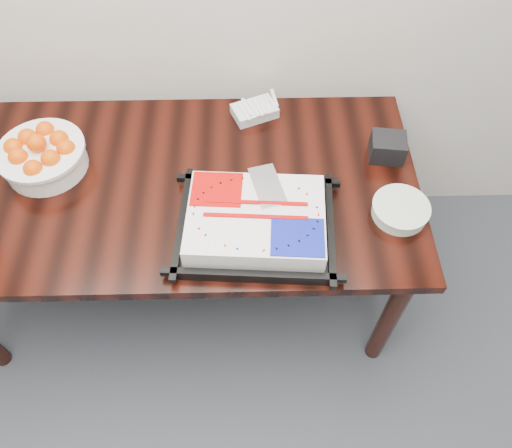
{
  "coord_description": "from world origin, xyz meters",
  "views": [
    {
      "loc": [
        0.28,
        0.83,
        2.15
      ],
      "look_at": [
        0.3,
        1.75,
        0.83
      ],
      "focal_mm": 35.0,
      "sensor_mm": 36.0,
      "label": 1
    }
  ],
  "objects_px": {
    "tangerine_bowl": "(40,151)",
    "plate_stack": "(400,210)",
    "table": "(175,197)",
    "cake_tray": "(256,222)",
    "napkin_box": "(388,147)"
  },
  "relations": [
    {
      "from": "tangerine_bowl",
      "to": "napkin_box",
      "type": "height_order",
      "value": "tangerine_bowl"
    },
    {
      "from": "tangerine_bowl",
      "to": "plate_stack",
      "type": "relative_size",
      "value": 1.6
    },
    {
      "from": "napkin_box",
      "to": "tangerine_bowl",
      "type": "bearing_deg",
      "value": -178.68
    },
    {
      "from": "table",
      "to": "tangerine_bowl",
      "type": "xyz_separation_m",
      "value": [
        -0.47,
        0.09,
        0.17
      ]
    },
    {
      "from": "cake_tray",
      "to": "tangerine_bowl",
      "type": "distance_m",
      "value": 0.83
    },
    {
      "from": "napkin_box",
      "to": "table",
      "type": "bearing_deg",
      "value": -171.76
    },
    {
      "from": "plate_stack",
      "to": "napkin_box",
      "type": "distance_m",
      "value": 0.28
    },
    {
      "from": "plate_stack",
      "to": "table",
      "type": "bearing_deg",
      "value": 168.63
    },
    {
      "from": "table",
      "to": "tangerine_bowl",
      "type": "distance_m",
      "value": 0.51
    },
    {
      "from": "table",
      "to": "tangerine_bowl",
      "type": "height_order",
      "value": "tangerine_bowl"
    },
    {
      "from": "table",
      "to": "plate_stack",
      "type": "height_order",
      "value": "plate_stack"
    },
    {
      "from": "table",
      "to": "cake_tray",
      "type": "bearing_deg",
      "value": -35.69
    },
    {
      "from": "tangerine_bowl",
      "to": "plate_stack",
      "type": "xyz_separation_m",
      "value": [
        1.27,
        -0.25,
        -0.06
      ]
    },
    {
      "from": "tangerine_bowl",
      "to": "napkin_box",
      "type": "bearing_deg",
      "value": 1.32
    },
    {
      "from": "cake_tray",
      "to": "napkin_box",
      "type": "distance_m",
      "value": 0.6
    }
  ]
}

